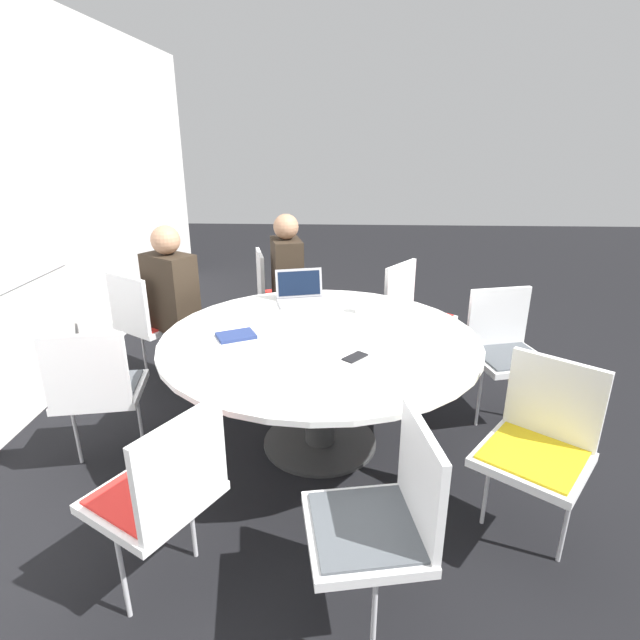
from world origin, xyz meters
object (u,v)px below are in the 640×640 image
at_px(chair_5, 540,439).
at_px(chair_2, 97,385).
at_px(laptop, 301,294).
at_px(coffee_cup, 361,305).
at_px(chair_1, 146,317).
at_px(chair_4, 384,513).
at_px(person_0, 289,277).
at_px(person_1, 173,296).
at_px(chair_7, 413,309).
at_px(chair_3, 162,488).
at_px(spiral_notebook, 236,336).
at_px(chair_0, 276,291).
at_px(cell_phone, 355,357).
at_px(chair_6, 505,345).

bearing_deg(chair_5, chair_2, 27.37).
xyz_separation_m(laptop, coffee_cup, (-0.20, -0.41, -0.00)).
xyz_separation_m(chair_1, laptop, (-0.14, -1.17, 0.24)).
xyz_separation_m(chair_4, coffee_cup, (1.63, 0.03, 0.24)).
distance_m(person_0, person_1, 0.95).
xyz_separation_m(chair_7, coffee_cup, (-0.62, 0.43, 0.24)).
relative_size(chair_3, coffee_cup, 8.81).
relative_size(chair_7, spiral_notebook, 3.45).
xyz_separation_m(chair_0, person_0, (-0.21, -0.14, 0.19)).
distance_m(chair_3, coffee_cup, 1.75).
bearing_deg(cell_phone, chair_7, -20.14).
relative_size(chair_2, person_1, 0.72).
xyz_separation_m(chair_4, person_0, (2.47, 0.59, 0.19)).
xyz_separation_m(chair_4, chair_5, (0.50, -0.74, 0.00)).
xyz_separation_m(chair_5, chair_6, (1.07, -0.17, 0.00)).
height_order(chair_2, chair_7, same).
bearing_deg(chair_1, chair_6, 23.26).
bearing_deg(chair_3, person_0, 23.94).
xyz_separation_m(chair_0, chair_3, (-2.58, 0.11, 0.00)).
distance_m(chair_6, laptop, 1.39).
bearing_deg(chair_5, person_1, 3.95).
height_order(chair_6, chair_7, same).
bearing_deg(chair_6, chair_2, 1.54).
height_order(chair_2, coffee_cup, chair_2).
xyz_separation_m(chair_6, cell_phone, (-0.65, 0.99, 0.19)).
bearing_deg(chair_4, chair_7, -20.13).
bearing_deg(coffee_cup, chair_2, 116.21).
bearing_deg(laptop, chair_6, -25.58).
bearing_deg(chair_5, chair_6, -61.05).
relative_size(chair_6, laptop, 2.33).
relative_size(chair_4, spiral_notebook, 3.45).
relative_size(coffee_cup, cell_phone, 0.66).
distance_m(chair_2, chair_7, 2.31).
relative_size(chair_6, person_0, 0.72).
bearing_deg(laptop, chair_1, 158.58).
relative_size(chair_4, cell_phone, 5.78).
height_order(chair_1, spiral_notebook, chair_1).
height_order(chair_1, chair_6, same).
xyz_separation_m(laptop, cell_phone, (-0.91, -0.36, -0.05)).
xyz_separation_m(chair_5, person_0, (1.97, 1.33, 0.19)).
bearing_deg(person_1, chair_6, 23.71).
bearing_deg(chair_1, laptop, 25.50).
xyz_separation_m(chair_4, spiral_notebook, (1.17, 0.76, 0.20)).
xyz_separation_m(chair_2, chair_7, (1.33, -1.88, 0.00)).
bearing_deg(chair_4, chair_5, -65.86).
bearing_deg(chair_3, cell_phone, -12.66).
relative_size(chair_2, chair_6, 1.00).
distance_m(laptop, cell_phone, 0.98).
xyz_separation_m(chair_6, chair_7, (0.68, 0.51, 0.00)).
height_order(spiral_notebook, coffee_cup, coffee_cup).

